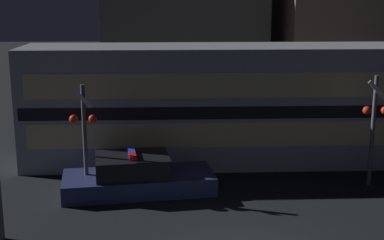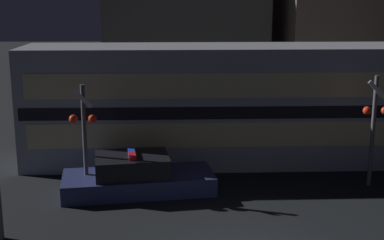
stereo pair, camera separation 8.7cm
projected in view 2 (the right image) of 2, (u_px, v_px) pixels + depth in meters
The scene contains 6 objects.
train at pixel (238, 104), 18.76m from camera, with size 14.79×2.89×4.10m.
police_car at pixel (137, 177), 16.03m from camera, with size 4.69×2.38×1.25m.
crossing_signal_near at pixel (374, 123), 16.15m from camera, with size 0.81×0.33×3.45m.
crossing_signal_far at pixel (84, 131), 15.61m from camera, with size 0.81×0.33×3.27m.
building_left at pixel (185, 38), 27.24m from camera, with size 7.69×6.36×7.29m.
building_center at pixel (352, 47), 26.08m from camera, with size 6.98×5.73×6.63m.
Camera 2 is at (-1.61, -10.37, 5.75)m, focal length 50.00 mm.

